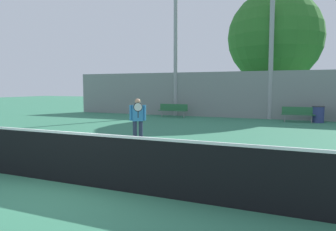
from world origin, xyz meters
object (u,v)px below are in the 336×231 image
object	(u,v)px
tennis_net	(78,158)
bench_courtside_far	(173,109)
trash_bin	(318,114)
light_pole_far_right	(176,35)
tennis_player	(138,118)
bench_adjacent_court	(298,113)
tree_green_tall	(275,38)
light_pole_near_left	(272,36)

from	to	relation	value
tennis_net	bench_courtside_far	size ratio (longest dim) A/B	5.96
trash_bin	light_pole_far_right	bearing A→B (deg)	174.12
bench_courtside_far	tennis_player	bearing A→B (deg)	-73.78
tennis_player	light_pole_far_right	xyz separation A→B (m)	(-3.19, 11.04, 4.64)
bench_adjacent_court	light_pole_far_right	size ratio (longest dim) A/B	0.19
bench_adjacent_court	tree_green_tall	bearing A→B (deg)	112.24
bench_adjacent_court	light_pole_far_right	distance (m)	9.50
light_pole_near_left	tennis_player	bearing A→B (deg)	-105.60
tennis_player	light_pole_far_right	world-z (taller)	light_pole_far_right
tennis_net	tennis_player	size ratio (longest dim) A/B	7.34
bench_adjacent_court	bench_courtside_far	bearing A→B (deg)	180.00
bench_adjacent_court	tennis_player	bearing A→B (deg)	-115.83
bench_adjacent_court	light_pole_near_left	size ratio (longest dim) A/B	0.20
bench_adjacent_court	light_pole_far_right	world-z (taller)	light_pole_far_right
bench_courtside_far	light_pole_far_right	size ratio (longest dim) A/B	0.20
tennis_player	light_pole_near_left	bearing A→B (deg)	42.58
bench_adjacent_court	tree_green_tall	size ratio (longest dim) A/B	0.20
tennis_net	tree_green_tall	bearing A→B (deg)	84.91
tennis_net	trash_bin	xyz separation A→B (m)	(4.59, 14.80, -0.09)
tennis_player	bench_courtside_far	world-z (taller)	tennis_player
tennis_player	bench_adjacent_court	distance (m)	11.01
light_pole_far_right	tree_green_tall	xyz separation A→B (m)	(6.13, 3.42, -0.10)
tree_green_tall	bench_courtside_far	bearing A→B (deg)	-141.94
tennis_net	light_pole_far_right	bearing A→B (deg)	105.71
tennis_net	light_pole_near_left	distance (m)	16.53
bench_courtside_far	tree_green_tall	distance (m)	8.87
tennis_net	trash_bin	size ratio (longest dim) A/B	12.62
tennis_player	trash_bin	distance (m)	11.68
bench_adjacent_court	trash_bin	xyz separation A→B (m)	(1.03, 0.21, -0.07)
bench_courtside_far	light_pole_far_right	world-z (taller)	light_pole_far_right
tree_green_tall	light_pole_far_right	bearing A→B (deg)	-150.86
light_pole_near_left	bench_courtside_far	bearing A→B (deg)	-168.69
light_pole_near_left	tree_green_tall	size ratio (longest dim) A/B	1.02
bench_courtside_far	tree_green_tall	size ratio (longest dim) A/B	0.22
tennis_player	trash_bin	size ratio (longest dim) A/B	1.72
tennis_net	bench_courtside_far	distance (m)	15.16
bench_adjacent_court	light_pole_far_right	bearing A→B (deg)	171.90
tennis_net	bench_adjacent_court	xyz separation A→B (m)	(3.57, 14.59, -0.02)
trash_bin	light_pole_near_left	bearing A→B (deg)	160.09
tennis_net	tree_green_tall	size ratio (longest dim) A/B	1.34
bench_courtside_far	light_pole_near_left	distance (m)	7.60
tennis_net	trash_bin	bearing A→B (deg)	72.76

